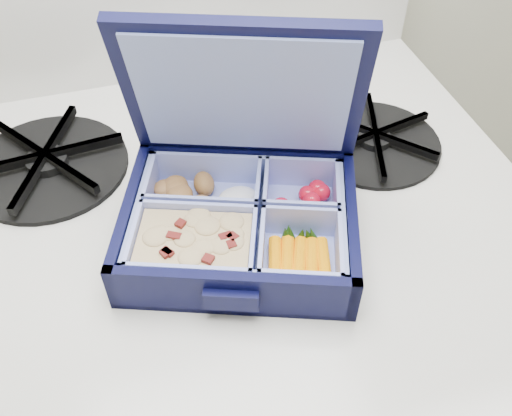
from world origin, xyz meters
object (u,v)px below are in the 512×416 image
object	(u,v)px
bento_box	(240,224)
fork	(286,136)
stove	(244,397)
burner_grate	(375,137)

from	to	relation	value
bento_box	fork	xyz separation A→B (m)	(0.10, 0.14, -0.02)
bento_box	fork	size ratio (longest dim) A/B	1.35
bento_box	stove	bearing A→B (deg)	97.44
stove	burner_grate	bearing A→B (deg)	13.91
burner_grate	fork	bearing A→B (deg)	157.03
burner_grate	bento_box	bearing A→B (deg)	-152.36
bento_box	burner_grate	world-z (taller)	bento_box
stove	fork	world-z (taller)	fork
burner_grate	fork	world-z (taller)	burner_grate
stove	fork	size ratio (longest dim) A/B	5.80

